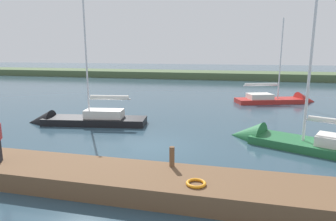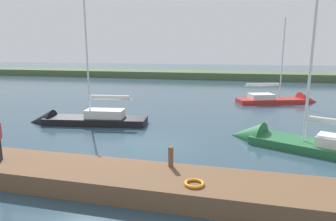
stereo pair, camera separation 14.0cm
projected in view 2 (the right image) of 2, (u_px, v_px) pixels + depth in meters
The scene contains 8 objects.
ground_plane at pixel (151, 146), 15.34m from camera, with size 200.00×200.00×0.00m, color #2D4756.
far_shoreline at pixel (216, 78), 54.46m from camera, with size 180.00×8.00×2.40m, color #4C603D.
dock_pier at pixel (112, 179), 10.63m from camera, with size 20.00×2.43×0.70m, color brown.
mooring_post_far at pixel (171, 157), 10.82m from camera, with size 0.19×0.19×0.76m, color brown.
life_ring_buoy at pixel (194, 183), 9.36m from camera, with size 0.66×0.66×0.10m, color orange.
sailboat_far_right at pixel (284, 102), 28.34m from camera, with size 8.16×4.55×8.95m.
sailboat_inner_slip at pixel (81, 122), 20.14m from camera, with size 8.41×3.04×9.40m.
sailboat_mid_channel at pixel (289, 144), 15.41m from camera, with size 8.13×5.12×9.22m.
Camera 2 is at (-4.35, 14.02, 4.93)m, focal length 31.09 mm.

